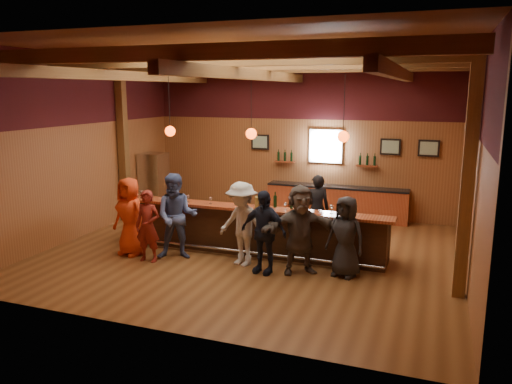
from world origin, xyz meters
TOP-DOWN VIEW (x-y plane):
  - room at (0.00, 0.06)m, footprint 9.04×9.00m
  - bar_counter at (0.02, 0.15)m, footprint 6.30×1.07m
  - back_bar_cabinet at (1.20, 3.72)m, footprint 4.00×0.52m
  - window at (0.80, 3.95)m, footprint 0.95×0.09m
  - framed_pictures at (1.67, 3.94)m, footprint 5.35×0.05m
  - wine_shelves at (0.80, 3.88)m, footprint 3.00×0.18m
  - pendant_lights at (0.00, 0.00)m, footprint 4.24×0.24m
  - stainless_fridge at (-4.10, 2.60)m, footprint 0.70×0.70m
  - customer_orange at (-2.50, -1.04)m, footprint 0.96×0.74m
  - customer_redvest at (-1.88, -1.29)m, footprint 0.58×0.39m
  - customer_denim at (-1.39, -0.91)m, footprint 1.12×1.00m
  - customer_white at (0.09, -0.82)m, footprint 1.31×1.01m
  - customer_navy at (0.66, -1.08)m, footprint 1.05×0.57m
  - customer_brown at (1.36, -0.85)m, footprint 1.70×1.32m
  - customer_dark at (2.25, -0.72)m, footprint 0.90×0.71m
  - bartender at (1.19, 1.30)m, footprint 0.70×0.56m
  - ice_bucket at (0.27, -0.19)m, footprint 0.22×0.22m
  - bottle_a at (0.56, -0.02)m, footprint 0.08×0.08m
  - bottle_b at (0.94, -0.02)m, footprint 0.07×0.07m
  - glass_a at (-2.71, -0.21)m, footprint 0.09×0.09m
  - glass_b at (-1.82, -0.12)m, footprint 0.08×0.08m
  - glass_c at (-1.48, -0.21)m, footprint 0.07×0.07m
  - glass_d at (-0.91, -0.19)m, footprint 0.07×0.07m
  - glass_e at (-0.27, -0.11)m, footprint 0.08×0.08m
  - glass_f at (0.85, -0.18)m, footprint 0.08×0.08m
  - glass_g at (1.32, -0.09)m, footprint 0.07×0.07m
  - glass_h at (1.83, -0.15)m, footprint 0.08×0.08m

SIDE VIEW (x-z plane):
  - back_bar_cabinet at x=1.20m, z-range 0.00..0.95m
  - bar_counter at x=0.02m, z-range -0.03..1.08m
  - customer_redvest at x=-1.88m, z-range 0.00..1.56m
  - customer_dark at x=2.25m, z-range 0.00..1.62m
  - bartender at x=1.19m, z-range 0.00..1.66m
  - customer_navy at x=0.66m, z-range 0.00..1.70m
  - customer_orange at x=-2.50m, z-range 0.00..1.75m
  - customer_white at x=0.09m, z-range 0.00..1.78m
  - stainless_fridge at x=-4.10m, z-range 0.00..1.80m
  - customer_brown at x=1.36m, z-range 0.00..1.80m
  - customer_denim at x=-1.39m, z-range 0.00..1.88m
  - glass_d at x=-0.91m, z-range 1.14..1.31m
  - glass_g at x=1.32m, z-range 1.15..1.31m
  - glass_c at x=-1.48m, z-range 1.15..1.31m
  - glass_e at x=-0.27m, z-range 1.15..1.32m
  - ice_bucket at x=0.27m, z-range 1.11..1.35m
  - bottle_b at x=0.94m, z-range 1.08..1.39m
  - glass_f at x=0.85m, z-range 1.15..1.32m
  - glass_h at x=1.83m, z-range 1.15..1.34m
  - glass_b at x=-1.82m, z-range 1.15..1.34m
  - bottle_a at x=0.56m, z-range 1.07..1.42m
  - glass_a at x=-2.71m, z-range 1.15..1.35m
  - wine_shelves at x=0.80m, z-range 1.47..1.77m
  - window at x=0.80m, z-range 1.57..2.52m
  - framed_pictures at x=1.67m, z-range 1.88..2.33m
  - pendant_lights at x=0.00m, z-range 2.02..3.39m
  - room at x=0.00m, z-range 0.95..5.47m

